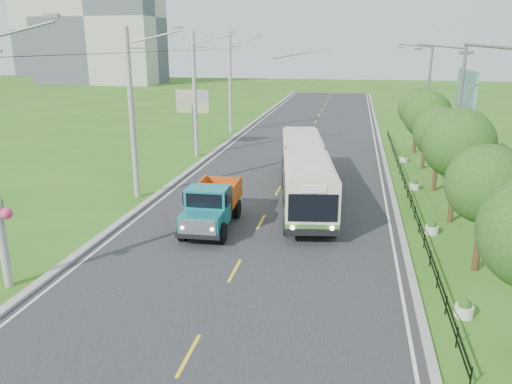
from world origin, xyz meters
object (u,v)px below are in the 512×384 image
(billboard_left, at_px, (193,105))
(planter_mid, at_px, (414,185))
(pole_mid, at_px, (195,95))
(pole_near, at_px, (132,114))
(pole_far, at_px, (231,84))
(tree_fourth, at_px, (440,135))
(tree_second, at_px, (486,188))
(planter_near, at_px, (432,228))
(bus, at_px, (304,168))
(tree_back, at_px, (418,110))
(dump_truck, at_px, (212,203))
(tree_third, at_px, (459,147))
(planter_front, at_px, (464,309))
(streetlight_mid, at_px, (456,114))
(tree_fifth, at_px, (428,117))
(billboard_right, at_px, (465,98))
(planter_far, at_px, (404,158))
(streetlight_far, at_px, (426,93))

(billboard_left, bearing_deg, planter_mid, -28.92)
(pole_mid, bearing_deg, planter_mid, -22.54)
(pole_mid, bearing_deg, billboard_left, 112.42)
(pole_near, distance_m, pole_far, 24.00)
(pole_far, distance_m, tree_fourth, 26.20)
(tree_second, distance_m, planter_near, 5.19)
(pole_far, xyz_separation_m, billboard_left, (-1.24, -9.00, -1.23))
(planter_near, xyz_separation_m, planter_mid, (0.00, 8.00, 0.00))
(bus, bearing_deg, pole_near, -177.64)
(tree_back, height_order, planter_near, tree_back)
(planter_mid, distance_m, dump_truck, 14.36)
(tree_third, bearing_deg, planter_front, -97.06)
(planter_front, height_order, planter_near, same)
(planter_near, distance_m, planter_mid, 8.00)
(streetlight_mid, distance_m, billboard_left, 22.51)
(billboard_left, bearing_deg, tree_second, -48.48)
(tree_second, height_order, billboard_left, tree_second)
(tree_fourth, distance_m, billboard_left, 21.72)
(tree_third, xyz_separation_m, tree_fifth, (-0.00, 12.00, -0.13))
(tree_fourth, relative_size, billboard_right, 0.74)
(tree_back, relative_size, planter_mid, 8.21)
(streetlight_mid, distance_m, planter_far, 9.46)
(tree_fifth, bearing_deg, billboard_left, 168.72)
(bus, bearing_deg, tree_fifth, 40.09)
(bus, bearing_deg, planter_far, 49.69)
(planter_near, bearing_deg, planter_mid, 90.00)
(pole_near, height_order, streetlight_mid, pole_near)
(tree_third, relative_size, tree_back, 1.09)
(pole_mid, bearing_deg, planter_near, -41.65)
(pole_mid, bearing_deg, pole_near, -90.00)
(tree_third, height_order, streetlight_far, streetlight_far)
(pole_far, bearing_deg, streetlight_mid, -45.14)
(tree_back, xyz_separation_m, streetlight_mid, (0.79, -12.14, 1.25))
(pole_far, xyz_separation_m, tree_back, (18.12, -6.86, -1.44))
(tree_fourth, relative_size, planter_far, 8.06)
(tree_second, height_order, planter_mid, tree_second)
(pole_mid, distance_m, tree_third, 22.25)
(streetlight_far, bearing_deg, pole_mid, -159.68)
(billboard_left, bearing_deg, billboard_right, -10.40)
(pole_near, relative_size, billboard_left, 1.92)
(tree_fifth, bearing_deg, pole_far, 144.64)
(tree_back, bearing_deg, bus, -118.06)
(planter_far, relative_size, billboard_right, 0.09)
(dump_truck, bearing_deg, tree_back, 58.18)
(pole_far, xyz_separation_m, tree_fourth, (18.12, -18.86, -1.51))
(tree_third, distance_m, streetlight_mid, 5.98)
(pole_mid, height_order, streetlight_mid, pole_mid)
(planter_mid, relative_size, billboard_left, 0.13)
(tree_fourth, relative_size, tree_fifth, 0.93)
(tree_fifth, distance_m, streetlight_mid, 6.28)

